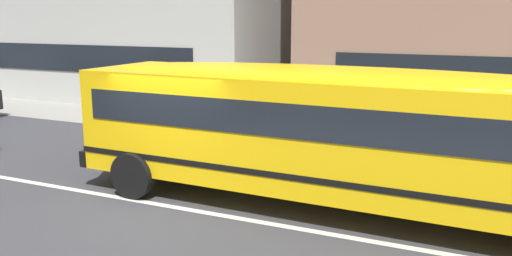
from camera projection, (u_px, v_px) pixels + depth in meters
ground_plane at (164, 205)px, 10.15m from camera, size 400.00×400.00×0.00m
sidewalk_far at (291, 133)px, 16.41m from camera, size 120.00×3.00×0.01m
lane_centreline at (164, 205)px, 10.15m from camera, size 110.00×0.16×0.01m
school_bus at (353, 128)px, 9.54m from camera, size 12.14×3.02×2.70m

